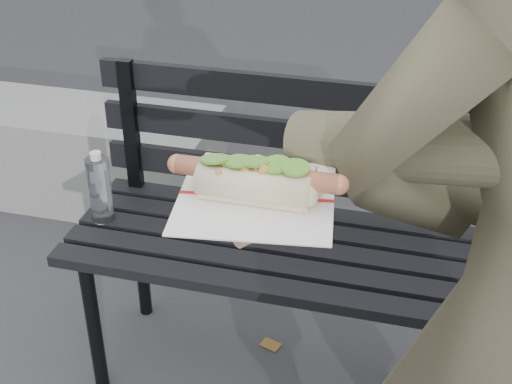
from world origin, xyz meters
TOP-DOWN VIEW (x-y plane):
  - park_bench at (0.06, 0.83)m, footprint 1.50×0.44m
  - concrete_block at (-1.15, 1.56)m, footprint 1.20×0.40m
  - held_hotdog at (0.24, 0.02)m, footprint 0.63×0.31m

SIDE VIEW (x-z plane):
  - concrete_block at x=-1.15m, z-range 0.00..0.40m
  - park_bench at x=0.06m, z-range 0.08..0.96m
  - held_hotdog at x=0.24m, z-range 1.06..1.26m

